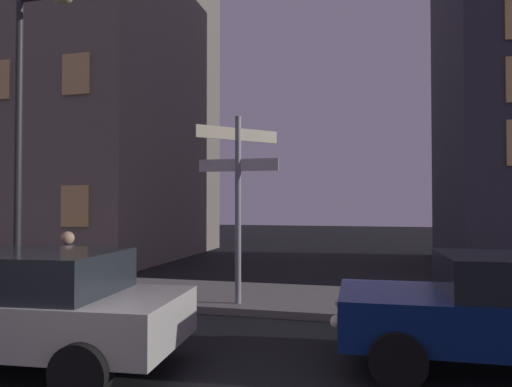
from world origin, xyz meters
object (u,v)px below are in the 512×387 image
Objects in this scene: street_lamp at (25,116)px; cyclist at (65,283)px; car_near_left at (20,307)px; car_far_trailing at (508,309)px; signpost at (238,190)px.

cyclist is at bearing -38.67° from street_lamp.
cyclist reaches higher than car_near_left.
car_near_left is (-5.94, -1.32, -0.01)m from car_far_trailing.
car_near_left is (3.28, -3.85, -3.28)m from street_lamp.
car_near_left reaches higher than car_far_trailing.
signpost reaches higher than cyclist.
signpost reaches higher than car_far_trailing.
cyclist is at bearing -141.52° from signpost.
street_lamp is at bearing 177.85° from signpost.
signpost is at bearing -2.15° from street_lamp.
car_near_left is at bearing -49.54° from street_lamp.
car_far_trailing is 0.90× the size of car_near_left.
signpost is 4.37m from car_near_left.
signpost is at bearing 63.75° from car_near_left.
street_lamp is 1.68× the size of car_far_trailing.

